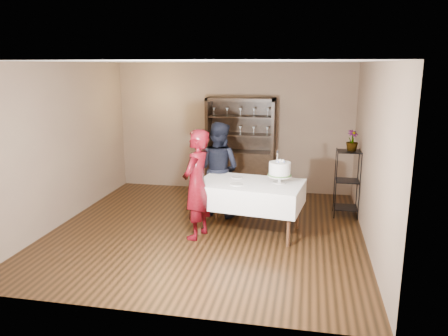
{
  "coord_description": "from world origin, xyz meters",
  "views": [
    {
      "loc": [
        1.57,
        -6.55,
        2.66
      ],
      "look_at": [
        0.27,
        0.1,
        1.05
      ],
      "focal_mm": 35.0,
      "sensor_mm": 36.0,
      "label": 1
    }
  ],
  "objects_px": {
    "cake_table": "(250,194)",
    "woman": "(197,185)",
    "cake": "(280,170)",
    "potted_plant": "(352,140)",
    "china_hutch": "(240,162)",
    "plant_etagere": "(347,181)",
    "man": "(218,169)"
  },
  "relations": [
    {
      "from": "woman",
      "to": "potted_plant",
      "type": "relative_size",
      "value": 4.72
    },
    {
      "from": "man",
      "to": "potted_plant",
      "type": "distance_m",
      "value": 2.39
    },
    {
      "from": "woman",
      "to": "cake",
      "type": "height_order",
      "value": "woman"
    },
    {
      "from": "potted_plant",
      "to": "cake_table",
      "type": "bearing_deg",
      "value": -145.73
    },
    {
      "from": "plant_etagere",
      "to": "woman",
      "type": "height_order",
      "value": "woman"
    },
    {
      "from": "plant_etagere",
      "to": "potted_plant",
      "type": "bearing_deg",
      "value": 23.04
    },
    {
      "from": "potted_plant",
      "to": "china_hutch",
      "type": "bearing_deg",
      "value": 154.02
    },
    {
      "from": "cake",
      "to": "potted_plant",
      "type": "distance_m",
      "value": 1.61
    },
    {
      "from": "cake_table",
      "to": "man",
      "type": "relative_size",
      "value": 1.06
    },
    {
      "from": "china_hutch",
      "to": "potted_plant",
      "type": "bearing_deg",
      "value": -25.98
    },
    {
      "from": "china_hutch",
      "to": "cake_table",
      "type": "bearing_deg",
      "value": -77.21
    },
    {
      "from": "plant_etagere",
      "to": "cake_table",
      "type": "distance_m",
      "value": 1.93
    },
    {
      "from": "plant_etagere",
      "to": "woman",
      "type": "distance_m",
      "value": 2.8
    },
    {
      "from": "woman",
      "to": "cake",
      "type": "distance_m",
      "value": 1.33
    },
    {
      "from": "china_hutch",
      "to": "man",
      "type": "relative_size",
      "value": 1.19
    },
    {
      "from": "china_hutch",
      "to": "plant_etagere",
      "type": "distance_m",
      "value": 2.33
    },
    {
      "from": "china_hutch",
      "to": "cake",
      "type": "relative_size",
      "value": 3.79
    },
    {
      "from": "china_hutch",
      "to": "plant_etagere",
      "type": "xyz_separation_m",
      "value": [
        2.08,
        -1.05,
        -0.01
      ]
    },
    {
      "from": "plant_etagere",
      "to": "cake_table",
      "type": "height_order",
      "value": "plant_etagere"
    },
    {
      "from": "cake_table",
      "to": "woman",
      "type": "distance_m",
      "value": 0.89
    },
    {
      "from": "woman",
      "to": "china_hutch",
      "type": "bearing_deg",
      "value": -174.78
    },
    {
      "from": "china_hutch",
      "to": "cake_table",
      "type": "height_order",
      "value": "china_hutch"
    },
    {
      "from": "cake_table",
      "to": "man",
      "type": "height_order",
      "value": "man"
    },
    {
      "from": "cake_table",
      "to": "woman",
      "type": "height_order",
      "value": "woman"
    },
    {
      "from": "china_hutch",
      "to": "potted_plant",
      "type": "height_order",
      "value": "china_hutch"
    },
    {
      "from": "woman",
      "to": "man",
      "type": "xyz_separation_m",
      "value": [
        0.1,
        1.13,
        -0.01
      ]
    },
    {
      "from": "china_hutch",
      "to": "cake_table",
      "type": "relative_size",
      "value": 1.12
    },
    {
      "from": "china_hutch",
      "to": "cake_table",
      "type": "xyz_separation_m",
      "value": [
        0.49,
        -2.15,
        -0.03
      ]
    },
    {
      "from": "cake_table",
      "to": "woman",
      "type": "xyz_separation_m",
      "value": [
        -0.77,
        -0.39,
        0.22
      ]
    },
    {
      "from": "woman",
      "to": "man",
      "type": "relative_size",
      "value": 1.02
    },
    {
      "from": "cake_table",
      "to": "cake",
      "type": "height_order",
      "value": "cake"
    },
    {
      "from": "plant_etagere",
      "to": "china_hutch",
      "type": "bearing_deg",
      "value": 153.17
    }
  ]
}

